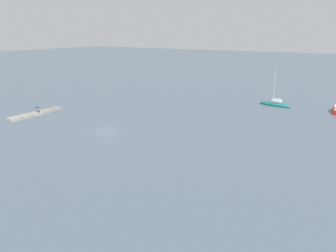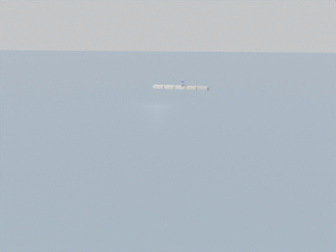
{
  "view_description": "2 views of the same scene",
  "coord_description": "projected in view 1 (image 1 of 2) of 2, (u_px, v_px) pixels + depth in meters",
  "views": [
    {
      "loc": [
        39.38,
        38.49,
        17.06
      ],
      "look_at": [
        -2.5,
        11.71,
        2.08
      ],
      "focal_mm": 33.47,
      "sensor_mm": 36.0,
      "label": 1
    },
    {
      "loc": [
        -13.21,
        47.87,
        10.52
      ],
      "look_at": [
        -6.19,
        18.08,
        2.02
      ],
      "focal_mm": 33.1,
      "sensor_mm": 36.0,
      "label": 2
    }
  ],
  "objects": [
    {
      "name": "ground_plane",
      "position": [
        106.0,
        130.0,
        56.54
      ],
      "size": [
        500.0,
        500.0,
        0.0
      ],
      "primitive_type": "plane",
      "color": "slate"
    },
    {
      "name": "seawall_pier",
      "position": [
        36.0,
        114.0,
        66.97
      ],
      "size": [
        12.33,
        1.95,
        0.55
      ],
      "color": "gray",
      "rests_on": "ground_plane"
    },
    {
      "name": "person_seated_grey_left",
      "position": [
        38.0,
        111.0,
        67.13
      ],
      "size": [
        0.43,
        0.63,
        0.73
      ],
      "rotation": [
        0.0,
        0.0,
        -0.08
      ],
      "color": "#1E2333",
      "rests_on": "seawall_pier"
    },
    {
      "name": "umbrella_open_navy",
      "position": [
        37.0,
        107.0,
        66.98
      ],
      "size": [
        1.14,
        1.14,
        1.25
      ],
      "color": "black",
      "rests_on": "seawall_pier"
    },
    {
      "name": "sailboat_teal_near",
      "position": [
        275.0,
        104.0,
        75.38
      ],
      "size": [
        3.28,
        7.73,
        9.81
      ],
      "rotation": [
        0.0,
        0.0,
        2.98
      ],
      "color": "#197266",
      "rests_on": "ground_plane"
    }
  ]
}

